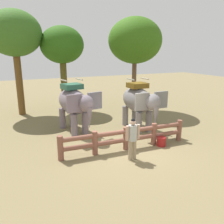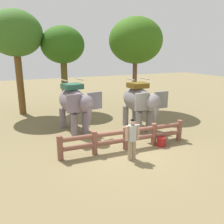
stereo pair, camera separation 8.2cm
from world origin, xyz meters
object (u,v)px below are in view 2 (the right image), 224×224
object	(u,v)px
elephant_near_left	(75,103)
elephant_center	(139,102)
log_fence	(126,137)
tree_back_center	(15,34)
tree_far_left	(63,46)
feed_bucket	(161,142)
tree_far_right	(136,41)
tourist_woman_in_black	(132,136)

from	to	relation	value
elephant_near_left	elephant_center	distance (m)	3.55
log_fence	elephant_near_left	xyz separation A→B (m)	(-1.39, 3.27, 1.02)
tree_back_center	tree_far_left	bearing A→B (deg)	-3.28
tree_far_left	tree_back_center	xyz separation A→B (m)	(-3.04, 0.17, 0.71)
log_fence	elephant_center	xyz separation A→B (m)	(1.98, 2.16, 1.02)
elephant_center	tree_far_left	world-z (taller)	tree_far_left
log_fence	elephant_center	distance (m)	3.11
tree_far_left	tree_back_center	world-z (taller)	tree_back_center
tree_far_left	tree_back_center	bearing A→B (deg)	176.72
log_fence	feed_bucket	bearing A→B (deg)	-11.83
elephant_near_left	feed_bucket	distance (m)	4.98
elephant_center	tree_far_right	xyz separation A→B (m)	(2.00, 4.00, 3.40)
tourist_woman_in_black	tree_back_center	size ratio (longest dim) A/B	0.25
tourist_woman_in_black	tree_far_right	bearing A→B (deg)	59.50
log_fence	tourist_woman_in_black	bearing A→B (deg)	-103.51
tree_far_left	tourist_woman_in_black	bearing A→B (deg)	-87.05
elephant_center	tree_far_right	distance (m)	5.62
tourist_woman_in_black	tree_far_left	bearing A→B (deg)	92.95
log_fence	feed_bucket	world-z (taller)	log_fence
elephant_near_left	tree_back_center	distance (m)	6.81
tourist_woman_in_black	log_fence	bearing A→B (deg)	76.49
tree_far_left	tree_far_right	bearing A→B (deg)	-24.10
tourist_woman_in_black	feed_bucket	xyz separation A→B (m)	(1.95, 0.65, -0.80)
elephant_center	tree_far_left	xyz separation A→B (m)	(-2.70, 6.10, 3.05)
elephant_near_left	tree_back_center	size ratio (longest dim) A/B	0.49
elephant_center	tourist_woman_in_black	bearing A→B (deg)	-125.03
log_fence	tourist_woman_in_black	distance (m)	1.12
feed_bucket	log_fence	bearing A→B (deg)	168.17
tree_far_right	tourist_woman_in_black	bearing A→B (deg)	-120.50
log_fence	tree_far_left	size ratio (longest dim) A/B	1.00
elephant_center	tree_far_left	size ratio (longest dim) A/B	0.55
tourist_woman_in_black	elephant_near_left	bearing A→B (deg)	105.04
tree_far_left	feed_bucket	bearing A→B (deg)	-74.27
tree_back_center	tourist_woman_in_black	bearing A→B (deg)	-69.56
elephant_near_left	tree_far_left	bearing A→B (deg)	82.31
feed_bucket	elephant_near_left	bearing A→B (deg)	130.50
tree_far_left	feed_bucket	xyz separation A→B (m)	(2.43, -8.62, -4.45)
elephant_center	feed_bucket	bearing A→B (deg)	-96.21
elephant_near_left	tree_far_right	world-z (taller)	tree_far_right
tree_far_right	feed_bucket	bearing A→B (deg)	-109.22
log_fence	tree_far_right	xyz separation A→B (m)	(3.98, 6.16, 4.42)
tree_far_right	feed_bucket	size ratio (longest dim) A/B	15.52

